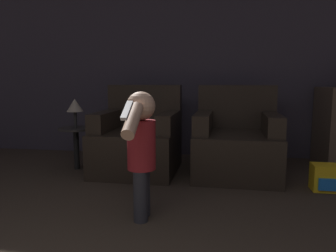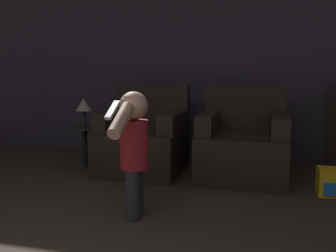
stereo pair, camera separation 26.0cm
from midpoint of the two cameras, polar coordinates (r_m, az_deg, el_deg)
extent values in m
cube|color=#3D3842|center=(4.37, -2.57, 12.09)|extent=(8.40, 0.05, 2.60)
cube|color=black|center=(3.57, -7.47, -4.39)|extent=(0.87, 0.91, 0.45)
cube|color=black|center=(3.85, -5.98, 3.54)|extent=(0.85, 0.18, 0.48)
cube|color=black|center=(3.63, -12.75, 0.90)|extent=(0.18, 0.73, 0.20)
cube|color=black|center=(3.43, -2.07, 0.68)|extent=(0.18, 0.73, 0.20)
cube|color=black|center=(3.44, 9.66, -4.92)|extent=(0.88, 0.91, 0.45)
cube|color=black|center=(3.73, 9.92, 3.32)|extent=(0.85, 0.19, 0.48)
cube|color=black|center=(3.40, 3.98, 0.61)|extent=(0.19, 0.73, 0.20)
cube|color=black|center=(3.39, 15.61, 0.32)|extent=(0.19, 0.73, 0.20)
cylinder|color=#28282D|center=(2.35, -8.06, -12.10)|extent=(0.10, 0.10, 0.36)
cylinder|color=#28282D|center=(2.45, -7.44, -11.24)|extent=(0.10, 0.10, 0.36)
cylinder|color=maroon|center=(2.30, -7.90, -3.32)|extent=(0.20, 0.20, 0.35)
sphere|color=tan|center=(2.27, -8.04, 3.45)|extent=(0.20, 0.20, 0.20)
cylinder|color=tan|center=(2.42, -7.21, -3.08)|extent=(0.08, 0.08, 0.29)
cylinder|color=tan|center=(2.03, -9.83, 0.97)|extent=(0.08, 0.29, 0.22)
cube|color=white|center=(1.91, -11.07, 2.68)|extent=(0.04, 0.16, 0.10)
cube|color=yellow|center=(3.23, 23.61, -8.24)|extent=(0.23, 0.18, 0.24)
cube|color=blue|center=(3.15, 24.03, -9.36)|extent=(0.16, 0.02, 0.11)
cylinder|color=black|center=(3.82, -17.56, -3.92)|extent=(0.06, 0.06, 0.45)
cylinder|color=#2D2B28|center=(3.78, -17.70, -0.46)|extent=(0.38, 0.38, 0.02)
cylinder|color=#262626|center=(3.76, -17.77, 1.05)|extent=(0.04, 0.04, 0.18)
cone|color=#9E937F|center=(3.75, -17.87, 3.47)|extent=(0.18, 0.18, 0.14)
camera|label=1|loc=(0.13, -92.63, -0.36)|focal=35.00mm
camera|label=2|loc=(0.13, 87.37, 0.36)|focal=35.00mm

